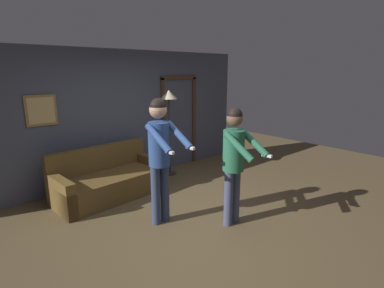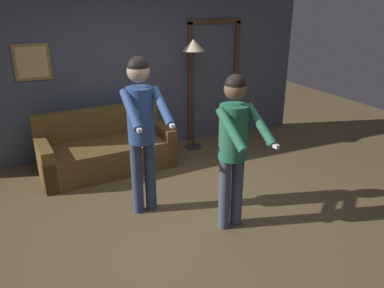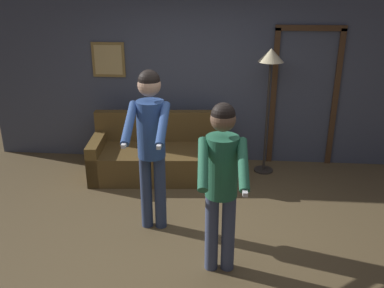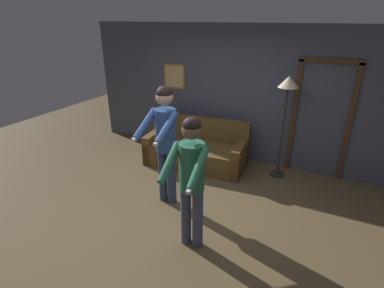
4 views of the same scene
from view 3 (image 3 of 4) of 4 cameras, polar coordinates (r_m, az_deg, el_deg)
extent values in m
plane|color=brown|center=(4.85, -1.38, -12.56)|extent=(12.00, 12.00, 0.00)
cube|color=#484F62|center=(6.45, 0.70, 8.86)|extent=(6.40, 0.06, 2.60)
cube|color=olive|center=(6.59, -11.08, 10.98)|extent=(0.49, 0.02, 0.51)
cube|color=tan|center=(6.57, -11.11, 10.95)|extent=(0.41, 0.01, 0.43)
cube|color=#4C331E|center=(6.49, 10.78, 6.02)|extent=(0.08, 0.04, 2.04)
cube|color=#4C331E|center=(6.65, 18.54, 5.63)|extent=(0.08, 0.04, 2.04)
cube|color=#4C331E|center=(6.37, 15.60, 14.69)|extent=(0.98, 0.04, 0.08)
cube|color=brown|center=(6.18, -4.46, -2.45)|extent=(1.96, 1.00, 0.42)
cube|color=brown|center=(6.35, -4.33, 2.44)|extent=(1.91, 0.29, 0.45)
cube|color=brown|center=(6.28, -12.42, -1.72)|extent=(0.23, 0.86, 0.58)
cube|color=brown|center=(6.14, 3.64, -1.78)|extent=(0.23, 0.86, 0.58)
cylinder|color=#332D28|center=(6.48, 9.49, -3.43)|extent=(0.28, 0.28, 0.02)
cylinder|color=#332D28|center=(6.19, 9.95, 3.42)|extent=(0.04, 0.04, 1.61)
cone|color=#F9EAB7|center=(5.97, 10.51, 11.58)|extent=(0.35, 0.35, 0.18)
cylinder|color=navy|center=(4.89, -6.12, -6.35)|extent=(0.13, 0.13, 0.88)
cylinder|color=navy|center=(4.87, -4.26, -6.44)|extent=(0.13, 0.13, 0.88)
cylinder|color=#2D4C8C|center=(4.58, -5.51, 1.96)|extent=(0.30, 0.30, 0.62)
sphere|color=tan|center=(4.44, -5.74, 7.85)|extent=(0.24, 0.24, 0.24)
sphere|color=black|center=(4.43, -5.76, 8.38)|extent=(0.23, 0.23, 0.23)
cylinder|color=#2D4C8C|center=(4.34, -8.35, 2.80)|extent=(0.09, 0.53, 0.34)
cube|color=white|center=(4.16, -8.97, -0.01)|extent=(0.04, 0.15, 0.04)
cylinder|color=#2D4C8C|center=(4.28, -3.90, 2.70)|extent=(0.09, 0.53, 0.34)
cube|color=white|center=(4.10, -4.34, -0.16)|extent=(0.04, 0.15, 0.04)
cylinder|color=#434E6F|center=(4.22, 2.63, -11.69)|extent=(0.13, 0.13, 0.82)
cylinder|color=#434E6F|center=(4.23, 4.85, -11.69)|extent=(0.13, 0.13, 0.82)
cylinder|color=#286B4C|center=(3.88, 3.99, -3.02)|extent=(0.30, 0.30, 0.58)
sphere|color=brown|center=(3.72, 4.17, 3.34)|extent=(0.23, 0.23, 0.23)
sphere|color=black|center=(3.71, 4.19, 3.92)|extent=(0.21, 0.21, 0.21)
cylinder|color=#286B4C|center=(3.63, 1.49, -2.67)|extent=(0.12, 0.48, 0.35)
cylinder|color=#286B4C|center=(3.65, 6.84, -2.71)|extent=(0.12, 0.48, 0.35)
cube|color=white|center=(3.52, 7.03, -6.23)|extent=(0.05, 0.15, 0.04)
camera|label=1|loc=(3.25, -67.91, -1.44)|focal=28.00mm
camera|label=2|loc=(1.97, -70.88, -3.11)|focal=35.00mm
camera|label=4|loc=(1.56, 65.12, 8.36)|focal=28.00mm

